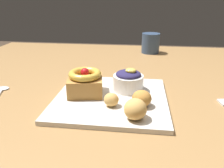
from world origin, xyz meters
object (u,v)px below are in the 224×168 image
object	(u,v)px
fritter_front	(142,98)
spoon	(0,92)
fritter_middle	(111,100)
berry_ramekin	(128,81)
front_plate	(111,98)
fritter_back	(135,109)
coffee_mug	(151,43)
cake_slice	(85,82)

from	to	relation	value
fritter_front	spoon	bearing A→B (deg)	172.21
fritter_middle	berry_ramekin	bearing A→B (deg)	71.43
front_plate	fritter_middle	size ratio (longest dim) A/B	8.03
fritter_back	fritter_front	bearing A→B (deg)	77.59
coffee_mug	fritter_front	bearing A→B (deg)	-93.76
berry_ramekin	fritter_middle	xyz separation A→B (m)	(-0.03, -0.10, -0.01)
fritter_middle	spoon	distance (m)	0.34
cake_slice	coffee_mug	bearing A→B (deg)	70.45
cake_slice	berry_ramekin	bearing A→B (deg)	19.13
front_plate	coffee_mug	size ratio (longest dim) A/B	3.17
cake_slice	spoon	size ratio (longest dim) A/B	0.86
fritter_front	cake_slice	bearing A→B (deg)	160.44
front_plate	cake_slice	world-z (taller)	cake_slice
cake_slice	berry_ramekin	xyz separation A→B (m)	(0.11, 0.04, -0.00)
fritter_front	fritter_middle	size ratio (longest dim) A/B	1.30
berry_ramekin	fritter_front	size ratio (longest dim) A/B	1.79
fritter_front	fritter_middle	distance (m)	0.07
front_plate	fritter_back	size ratio (longest dim) A/B	5.56
front_plate	fritter_front	xyz separation A→B (m)	(0.08, -0.04, 0.03)
fritter_middle	coffee_mug	xyz separation A→B (m)	(0.11, 0.61, 0.02)
fritter_back	spoon	world-z (taller)	fritter_back
fritter_back	coffee_mug	distance (m)	0.66
front_plate	spoon	bearing A→B (deg)	178.04
front_plate	cake_slice	size ratio (longest dim) A/B	2.79
coffee_mug	spoon	bearing A→B (deg)	-129.81
cake_slice	front_plate	bearing A→B (deg)	-7.51
berry_ramekin	spoon	xyz separation A→B (m)	(-0.37, -0.04, -0.04)
front_plate	coffee_mug	bearing A→B (deg)	77.66
cake_slice	fritter_back	bearing A→B (deg)	-40.22
front_plate	berry_ramekin	world-z (taller)	berry_ramekin
berry_ramekin	coffee_mug	xyz separation A→B (m)	(0.08, 0.50, 0.01)
fritter_back	spoon	xyz separation A→B (m)	(-0.40, 0.12, -0.03)
front_plate	fritter_back	xyz separation A→B (m)	(0.07, -0.11, 0.03)
fritter_back	coffee_mug	bearing A→B (deg)	85.39
front_plate	spoon	distance (m)	0.33
fritter_middle	fritter_back	world-z (taller)	fritter_back
cake_slice	fritter_middle	world-z (taller)	cake_slice
spoon	coffee_mug	bearing A→B (deg)	-57.17
spoon	coffee_mug	size ratio (longest dim) A/B	1.32
front_plate	berry_ramekin	size ratio (longest dim) A/B	3.44
front_plate	spoon	world-z (taller)	front_plate
front_plate	fritter_back	world-z (taller)	fritter_back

